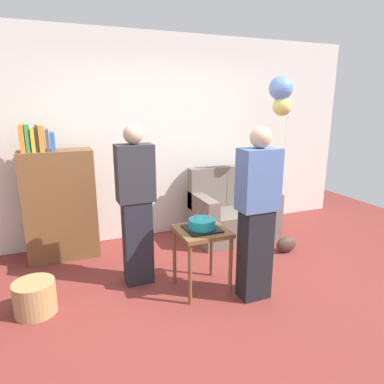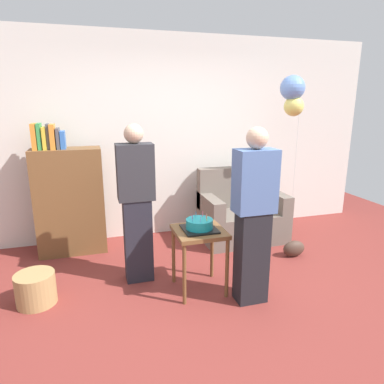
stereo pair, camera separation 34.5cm
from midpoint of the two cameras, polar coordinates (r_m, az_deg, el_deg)
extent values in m
plane|color=maroon|center=(3.36, 7.80, -18.45)|extent=(8.00, 8.00, 0.00)
cube|color=silver|center=(4.77, -1.86, 8.99)|extent=(6.00, 0.10, 2.70)
cube|color=#6B6056|center=(4.76, 10.49, -5.51)|extent=(1.10, 0.70, 0.40)
cube|color=#6B6056|center=(4.85, 9.32, 0.86)|extent=(1.10, 0.16, 0.56)
cube|color=#6B6056|center=(4.47, 5.29, -2.33)|extent=(0.16, 0.70, 0.24)
cube|color=#6B6056|center=(4.89, 15.58, -1.33)|extent=(0.16, 0.70, 0.24)
cube|color=brown|center=(4.38, -17.51, -1.57)|extent=(0.80, 0.36, 1.30)
cube|color=orange|center=(4.25, -22.62, 8.48)|extent=(0.05, 0.24, 0.29)
cube|color=#38934C|center=(4.25, -21.88, 8.56)|extent=(0.04, 0.21, 0.30)
cube|color=gold|center=(4.25, -21.16, 8.35)|extent=(0.04, 0.23, 0.25)
cube|color=#4C4C51|center=(4.24, -20.65, 8.61)|extent=(0.03, 0.18, 0.29)
cube|color=orange|center=(4.24, -20.00, 8.64)|extent=(0.06, 0.23, 0.28)
cube|color=#4C4C51|center=(4.24, -19.20, 8.40)|extent=(0.03, 0.23, 0.24)
cube|color=#3366B7|center=(4.24, -18.50, 8.22)|extent=(0.05, 0.20, 0.20)
cube|color=brown|center=(3.33, 4.22, -6.65)|extent=(0.48, 0.48, 0.04)
cylinder|color=brown|center=(3.22, 1.87, -13.65)|extent=(0.04, 0.04, 0.60)
cylinder|color=brown|center=(3.36, 8.84, -12.53)|extent=(0.04, 0.04, 0.60)
cylinder|color=brown|center=(3.58, -0.29, -10.59)|extent=(0.04, 0.04, 0.60)
cylinder|color=brown|center=(3.71, 6.05, -9.73)|extent=(0.04, 0.04, 0.60)
cube|color=black|center=(3.32, 4.23, -6.20)|extent=(0.32, 0.32, 0.02)
cylinder|color=teal|center=(3.30, 4.25, -5.34)|extent=(0.26, 0.26, 0.09)
cylinder|color=#EA668C|center=(3.31, 5.37, -4.07)|extent=(0.01, 0.01, 0.05)
cylinder|color=#EA668C|center=(3.35, 4.74, -3.72)|extent=(0.01, 0.01, 0.06)
cylinder|color=#66B2E5|center=(3.34, 3.61, -3.78)|extent=(0.01, 0.01, 0.05)
cylinder|color=#EA668C|center=(3.28, 3.05, -4.18)|extent=(0.01, 0.01, 0.05)
cylinder|color=#66B2E5|center=(3.22, 3.18, -4.40)|extent=(0.01, 0.01, 0.06)
cylinder|color=#66B2E5|center=(3.19, 4.56, -4.60)|extent=(0.01, 0.01, 0.06)
cylinder|color=#F2CC4C|center=(3.24, 5.55, -4.33)|extent=(0.01, 0.01, 0.06)
cube|color=#23232D|center=(3.61, -6.23, -7.98)|extent=(0.28, 0.20, 0.88)
cube|color=#2D2D33|center=(3.40, -6.57, 3.29)|extent=(0.36, 0.22, 0.56)
sphere|color=#D1A889|center=(3.34, -6.76, 9.60)|extent=(0.19, 0.19, 0.19)
cube|color=black|center=(3.30, 12.88, -10.55)|extent=(0.28, 0.20, 0.88)
cube|color=#4C6BA3|center=(3.07, 13.65, 1.72)|extent=(0.36, 0.22, 0.56)
sphere|color=#D1A889|center=(3.01, 14.08, 8.69)|extent=(0.19, 0.19, 0.19)
cylinder|color=#A88451|center=(3.54, -21.98, -14.76)|extent=(0.36, 0.36, 0.30)
ellipsoid|color=#473328|center=(4.45, 18.75, -8.94)|extent=(0.28, 0.14, 0.20)
cylinder|color=silver|center=(4.68, 18.70, 2.62)|extent=(0.00, 0.00, 1.82)
sphere|color=#668ED6|center=(4.58, 18.55, 16.10)|extent=(0.30, 0.30, 0.30)
sphere|color=#668ED6|center=(4.60, 18.36, 15.95)|extent=(0.26, 0.26, 0.26)
sphere|color=#E5D666|center=(4.59, 18.72, 13.34)|extent=(0.24, 0.24, 0.24)
camera|label=1|loc=(0.17, -87.14, 0.76)|focal=32.09mm
camera|label=2|loc=(0.17, 92.86, -0.76)|focal=32.09mm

